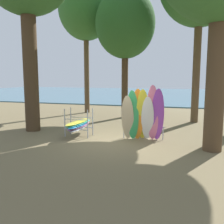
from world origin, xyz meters
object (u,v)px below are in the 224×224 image
Objects in this scene: tree_mid_behind at (86,9)px; tree_far_right_back at (125,25)px; leaning_board_pile at (143,116)px; board_storage_rack at (79,124)px.

tree_mid_behind reaches higher than tree_far_right_back.
tree_mid_behind is at bearing 127.64° from leaning_board_pile.
tree_far_right_back is 7.84m from leaning_board_pile.
board_storage_rack is (-0.69, -5.74, -5.43)m from tree_far_right_back.
tree_mid_behind is 4.61× the size of board_storage_rack.
leaning_board_pile is (5.52, -7.16, -6.45)m from tree_mid_behind.
tree_mid_behind is 4.19× the size of leaning_board_pile.
tree_far_right_back is (3.29, -1.45, -1.55)m from tree_mid_behind.
tree_mid_behind is 11.10m from leaning_board_pile.
tree_far_right_back is at bearing 111.34° from leaning_board_pile.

